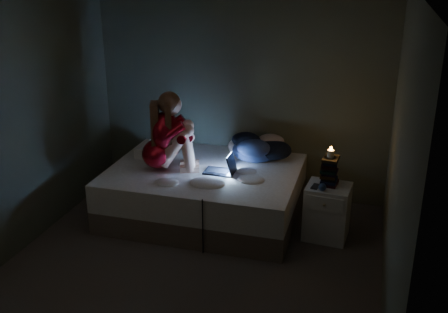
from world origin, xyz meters
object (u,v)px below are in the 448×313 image
at_px(woman, 157,131).
at_px(candle, 331,153).
at_px(laptop, 219,163).
at_px(phone, 316,187).
at_px(nightstand, 327,212).
at_px(bed, 204,192).

relative_size(woman, candle, 11.34).
bearing_deg(laptop, woman, -171.49).
bearing_deg(phone, candle, 51.52).
distance_m(woman, nightstand, 2.04).
bearing_deg(bed, candle, -3.25).
height_order(bed, phone, phone).
bearing_deg(candle, woman, -177.69).
bearing_deg(nightstand, bed, 179.78).
bearing_deg(phone, woman, -176.39).
relative_size(laptop, candle, 4.22).
distance_m(candle, phone, 0.38).
xyz_separation_m(candle, phone, (-0.12, -0.12, -0.35)).
bearing_deg(bed, woman, -162.18).
height_order(candle, phone, candle).
distance_m(nightstand, candle, 0.65).
height_order(woman, nightstand, woman).
bearing_deg(woman, candle, -16.86).
height_order(bed, woman, woman).
xyz_separation_m(laptop, nightstand, (1.22, -0.07, -0.40)).
height_order(laptop, phone, laptop).
height_order(bed, candle, candle).
relative_size(bed, nightstand, 3.55).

